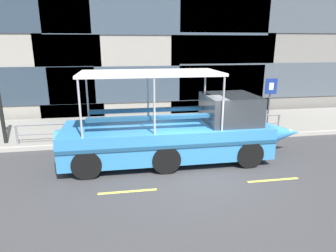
{
  "coord_description": "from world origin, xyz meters",
  "views": [
    {
      "loc": [
        -2.46,
        -9.17,
        4.36
      ],
      "look_at": [
        -0.73,
        1.38,
        1.3
      ],
      "focal_mm": 30.74,
      "sensor_mm": 36.0,
      "label": 1
    }
  ],
  "objects": [
    {
      "name": "ground_plane",
      "position": [
        0.0,
        0.0,
        0.0
      ],
      "size": [
        120.0,
        120.0,
        0.0
      ],
      "primitive_type": "plane",
      "color": "#3D3D3F"
    },
    {
      "name": "pedestrian_near_bow",
      "position": [
        2.78,
        4.68,
        1.13
      ],
      "size": [
        0.29,
        0.41,
        1.57
      ],
      "color": "#1E2338",
      "rests_on": "sidewalk"
    },
    {
      "name": "curb_guardrail",
      "position": [
        -0.91,
        3.45,
        0.77
      ],
      "size": [
        12.2,
        0.09,
        0.87
      ],
      "color": "gray",
      "rests_on": "sidewalk"
    },
    {
      "name": "sidewalk",
      "position": [
        0.0,
        5.6,
        0.09
      ],
      "size": [
        32.0,
        4.8,
        0.18
      ],
      "primitive_type": "cube",
      "color": "gray",
      "rests_on": "ground_plane"
    },
    {
      "name": "duck_tour_boat",
      "position": [
        -0.28,
        1.14,
        1.08
      ],
      "size": [
        9.55,
        2.61,
        3.41
      ],
      "color": "#388CD1",
      "rests_on": "ground_plane"
    },
    {
      "name": "lane_centreline",
      "position": [
        -0.0,
        -1.16,
        0.0
      ],
      "size": [
        25.8,
        0.12,
        0.01
      ],
      "color": "#DBD64C",
      "rests_on": "ground_plane"
    },
    {
      "name": "parking_sign",
      "position": [
        4.87,
        4.01,
        1.91
      ],
      "size": [
        0.6,
        0.12,
        2.55
      ],
      "color": "#4C4F54",
      "rests_on": "sidewalk"
    },
    {
      "name": "curb_edge",
      "position": [
        0.0,
        3.11,
        0.09
      ],
      "size": [
        32.0,
        0.18,
        0.18
      ],
      "primitive_type": "cube",
      "color": "#B2ADA3",
      "rests_on": "ground_plane"
    }
  ]
}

